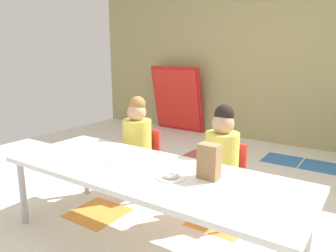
# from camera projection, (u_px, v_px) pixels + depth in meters

# --- Properties ---
(ground_plane) EXTENTS (6.15, 5.11, 0.02)m
(ground_plane) POSITION_uv_depth(u_px,v_px,m) (172.00, 207.00, 2.81)
(ground_plane) COLOR silver
(back_wall) EXTENTS (6.15, 0.10, 2.60)m
(back_wall) POSITION_uv_depth(u_px,v_px,m) (271.00, 53.00, 4.59)
(back_wall) COLOR tan
(back_wall) RESTS_ON ground_plane
(craft_table) EXTENTS (2.10, 0.76, 0.54)m
(craft_table) POSITION_uv_depth(u_px,v_px,m) (148.00, 175.00, 2.16)
(craft_table) COLOR white
(craft_table) RESTS_ON ground_plane
(seated_child_near_camera) EXTENTS (0.32, 0.31, 0.92)m
(seated_child_near_camera) POSITION_uv_depth(u_px,v_px,m) (138.00, 136.00, 2.95)
(seated_child_near_camera) COLOR red
(seated_child_near_camera) RESTS_ON ground_plane
(seated_child_middle_seat) EXTENTS (0.32, 0.31, 0.92)m
(seated_child_middle_seat) POSITION_uv_depth(u_px,v_px,m) (222.00, 152.00, 2.49)
(seated_child_middle_seat) COLOR red
(seated_child_middle_seat) RESTS_ON ground_plane
(folded_activity_table) EXTENTS (0.90, 0.29, 1.09)m
(folded_activity_table) POSITION_uv_depth(u_px,v_px,m) (177.00, 99.00, 5.39)
(folded_activity_table) COLOR red
(folded_activity_table) RESTS_ON ground_plane
(paper_bag_brown) EXTENTS (0.13, 0.09, 0.22)m
(paper_bag_brown) POSITION_uv_depth(u_px,v_px,m) (209.00, 161.00, 1.98)
(paper_bag_brown) COLOR #9E754C
(paper_bag_brown) RESTS_ON craft_table
(paper_plate_near_edge) EXTENTS (0.18, 0.18, 0.01)m
(paper_plate_near_edge) POSITION_uv_depth(u_px,v_px,m) (171.00, 178.00, 2.00)
(paper_plate_near_edge) COLOR white
(paper_plate_near_edge) RESTS_ON craft_table
(paper_plate_center_table) EXTENTS (0.18, 0.18, 0.01)m
(paper_plate_center_table) POSITION_uv_depth(u_px,v_px,m) (116.00, 159.00, 2.36)
(paper_plate_center_table) COLOR white
(paper_plate_center_table) RESTS_ON craft_table
(donut_powdered_on_plate) EXTENTS (0.10, 0.10, 0.03)m
(donut_powdered_on_plate) POSITION_uv_depth(u_px,v_px,m) (171.00, 175.00, 2.00)
(donut_powdered_on_plate) COLOR white
(donut_powdered_on_plate) RESTS_ON craft_table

